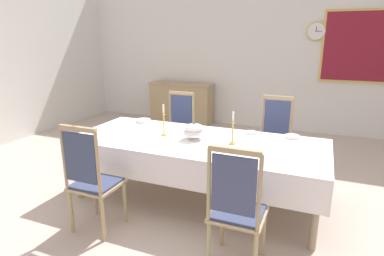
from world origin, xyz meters
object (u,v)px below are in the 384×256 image
at_px(candlestick_east, 233,131).
at_px(bowl_far_left, 292,136).
at_px(soup_tureen, 194,131).
at_px(spoon_secondary, 137,120).
at_px(chair_south_b, 237,207).
at_px(sideboard, 182,103).
at_px(dining_table, 197,145).
at_px(mounted_clock, 316,31).
at_px(framed_painting, 360,47).
at_px(spoon_primary, 260,134).
at_px(chair_north_b, 274,138).
at_px(chair_south_a, 92,178).
at_px(chair_north_a, 178,127).
at_px(bowl_near_left, 252,132).
at_px(candlestick_west, 164,123).
at_px(bowl_near_right, 144,120).

height_order(candlestick_east, bowl_far_left, candlestick_east).
xyz_separation_m(soup_tureen, spoon_secondary, (-1.06, 0.49, -0.09)).
bearing_deg(chair_south_b, candlestick_east, 107.67).
bearing_deg(sideboard, dining_table, 116.97).
distance_m(mounted_clock, framed_painting, 0.83).
bearing_deg(mounted_clock, framed_painting, 0.67).
bearing_deg(chair_south_b, bowl_far_left, 79.78).
bearing_deg(spoon_primary, mounted_clock, 81.60).
xyz_separation_m(chair_north_b, sideboard, (-2.40, 2.27, -0.12)).
height_order(chair_south_a, chair_north_b, chair_north_b).
distance_m(chair_south_a, spoon_secondary, 1.55).
height_order(chair_north_a, bowl_near_left, chair_north_a).
height_order(soup_tureen, sideboard, soup_tureen).
relative_size(spoon_primary, framed_painting, 0.13).
distance_m(candlestick_west, framed_painting, 4.26).
xyz_separation_m(spoon_primary, framed_painting, (1.20, 3.02, 0.97)).
relative_size(candlestick_west, spoon_primary, 2.14).
height_order(chair_south_b, sideboard, chair_south_b).
height_order(dining_table, chair_south_b, chair_south_b).
distance_m(chair_north_a, sideboard, 2.47).
xyz_separation_m(spoon_primary, mounted_clock, (0.42, 3.01, 1.25)).
relative_size(candlestick_west, bowl_near_right, 1.95).
bearing_deg(spoon_secondary, candlestick_west, -22.11).
bearing_deg(chair_north_b, chair_south_a, 54.33).
xyz_separation_m(chair_south_a, bowl_near_left, (1.23, 1.47, 0.20)).
height_order(candlestick_east, framed_painting, framed_painting).
height_order(sideboard, mounted_clock, mounted_clock).
xyz_separation_m(dining_table, framed_painting, (1.84, 3.52, 1.05)).
relative_size(dining_table, bowl_far_left, 16.24).
distance_m(candlestick_west, spoon_secondary, 0.85).
bearing_deg(candlestick_west, bowl_near_left, 26.43).
distance_m(chair_north_a, framed_painting, 3.76).
distance_m(chair_north_b, bowl_near_left, 0.60).
bearing_deg(candlestick_west, soup_tureen, -0.00).
relative_size(chair_north_b, soup_tureen, 4.55).
bearing_deg(soup_tureen, framed_painting, 62.02).
relative_size(chair_south_a, bowl_near_left, 7.79).
height_order(dining_table, mounted_clock, mounted_clock).
bearing_deg(spoon_secondary, spoon_primary, 14.07).
distance_m(candlestick_west, bowl_far_left, 1.52).
height_order(candlestick_east, bowl_near_left, candlestick_east).
bearing_deg(chair_south_a, soup_tureen, 56.52).
relative_size(candlestick_west, mounted_clock, 1.11).
relative_size(bowl_near_right, framed_painting, 0.15).
height_order(chair_north_a, sideboard, chair_north_a).
distance_m(chair_north_b, sideboard, 3.31).
height_order(chair_south_a, bowl_near_right, chair_south_a).
bearing_deg(soup_tureen, bowl_far_left, 25.28).
bearing_deg(mounted_clock, spoon_secondary, -125.47).
bearing_deg(spoon_primary, chair_north_b, 77.71).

